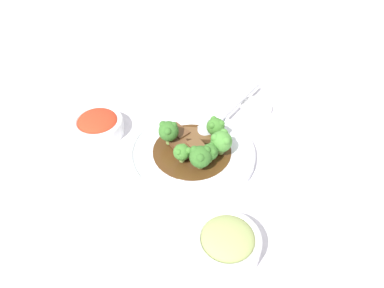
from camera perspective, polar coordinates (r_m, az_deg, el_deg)
The scene contains 16 objects.
ground_plane at distance 0.78m, azimuth 0.00°, elevation -1.78°, with size 4.00×4.00×0.00m, color silver.
main_plate at distance 0.78m, azimuth 0.00°, elevation -1.27°, with size 0.26×0.26×0.02m.
beef_strip_0 at distance 0.76m, azimuth 1.41°, elevation -0.76°, with size 0.07×0.05×0.01m.
beef_strip_1 at distance 0.80m, azimuth -2.11°, elevation 1.78°, with size 0.05×0.04×0.02m.
beef_strip_2 at distance 0.77m, azimuth -1.38°, elevation -0.56°, with size 0.06×0.05×0.01m.
beef_strip_3 at distance 0.79m, azimuth 0.79°, elevation 1.39°, with size 0.07×0.06×0.01m.
broccoli_floret_0 at distance 0.76m, azimuth -3.60°, elevation 2.01°, with size 0.04×0.04×0.05m.
broccoli_floret_1 at distance 0.74m, azimuth 4.50°, elevation 0.45°, with size 0.04×0.04×0.05m.
broccoli_floret_2 at distance 0.78m, azimuth 3.60°, elevation 2.69°, with size 0.04×0.04×0.05m.
broccoli_floret_3 at distance 0.72m, azimuth 1.28°, elevation -1.90°, with size 0.04×0.04×0.05m.
broccoli_floret_4 at distance 0.73m, azimuth 2.72°, elevation -1.19°, with size 0.03×0.03×0.04m.
broccoli_floret_5 at distance 0.73m, azimuth -1.29°, elevation -1.34°, with size 0.03×0.03×0.04m.
serving_spoon at distance 0.82m, azimuth 3.58°, elevation 2.97°, with size 0.05×0.24×0.01m.
side_bowl_kimchi at distance 0.84m, azimuth -14.10°, elevation 2.87°, with size 0.11×0.11×0.05m.
side_bowl_appetizer at distance 0.62m, azimuth 5.38°, elevation -14.81°, with size 0.11×0.11×0.06m.
sauce_dish at distance 0.90m, azimuth 9.76°, elevation 5.59°, with size 0.07×0.07×0.01m.
Camera 1 is at (-0.29, 0.46, 0.56)m, focal length 35.00 mm.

